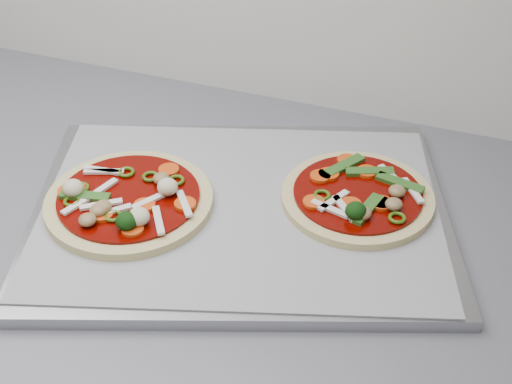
% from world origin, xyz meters
% --- Properties ---
extents(baking_tray, '(0.57, 0.49, 0.02)m').
position_xyz_m(baking_tray, '(-0.44, 1.32, 0.91)').
color(baking_tray, '#99999E').
rests_on(baking_tray, countertop).
extents(parchment, '(0.54, 0.46, 0.00)m').
position_xyz_m(parchment, '(-0.44, 1.32, 0.92)').
color(parchment, '#9F9FA5').
rests_on(parchment, baking_tray).
extents(pizza_left, '(0.27, 0.27, 0.03)m').
position_xyz_m(pizza_left, '(-0.56, 1.27, 0.93)').
color(pizza_left, tan).
rests_on(pizza_left, parchment).
extents(pizza_right, '(0.25, 0.25, 0.03)m').
position_xyz_m(pizza_right, '(-0.31, 1.37, 0.93)').
color(pizza_right, tan).
rests_on(pizza_right, parchment).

